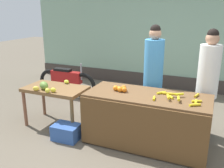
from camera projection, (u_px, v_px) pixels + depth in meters
ground_plane at (128, 139)px, 4.19m from camera, size 24.00×24.00×0.00m
market_wall_back at (169, 30)px, 6.52m from camera, size 8.09×0.23×3.18m
fruit_stall_counter at (146, 120)px, 3.94m from camera, size 1.91×0.83×0.84m
side_table_wooden at (56, 92)px, 4.54m from camera, size 1.12×0.65×0.74m
banana_bunch_pile at (179, 98)px, 3.62m from camera, size 0.68×0.54×0.07m
orange_pile at (121, 89)px, 3.98m from camera, size 0.24×0.17×0.09m
mango_papaya_pile at (46, 86)px, 4.39m from camera, size 0.45×0.71×0.14m
vendor_woman_blue_shirt at (153, 77)px, 4.41m from camera, size 0.34×0.34×1.86m
vendor_woman_white_shirt at (207, 84)px, 4.06m from camera, size 0.34×0.34×1.82m
parked_motorcycle at (66, 81)px, 6.11m from camera, size 1.60×0.18×0.88m
produce_crate at (66, 132)px, 4.15m from camera, size 0.45×0.34×0.26m
produce_sack at (114, 103)px, 5.10m from camera, size 0.43×0.39×0.51m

